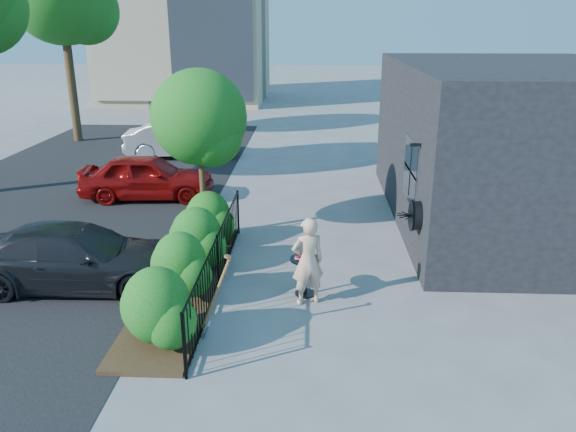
{
  "coord_description": "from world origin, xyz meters",
  "views": [
    {
      "loc": [
        0.32,
        -9.92,
        4.97
      ],
      "look_at": [
        -0.18,
        0.9,
        1.2
      ],
      "focal_mm": 35.0,
      "sensor_mm": 36.0,
      "label": 1
    }
  ],
  "objects_px": {
    "patio_tree": "(202,123)",
    "car_darkgrey": "(76,257)",
    "cafe_table": "(305,270)",
    "car_red": "(147,177)",
    "woman": "(308,261)",
    "car_silver": "(182,139)",
    "shovel": "(214,301)"
  },
  "relations": [
    {
      "from": "cafe_table",
      "to": "car_red",
      "type": "height_order",
      "value": "car_red"
    },
    {
      "from": "car_red",
      "to": "woman",
      "type": "bearing_deg",
      "value": -146.89
    },
    {
      "from": "patio_tree",
      "to": "woman",
      "type": "xyz_separation_m",
      "value": [
        2.48,
        -3.29,
        -1.93
      ]
    },
    {
      "from": "cafe_table",
      "to": "car_red",
      "type": "xyz_separation_m",
      "value": [
        -4.74,
        5.98,
        0.14
      ]
    },
    {
      "from": "cafe_table",
      "to": "woman",
      "type": "bearing_deg",
      "value": -82.41
    },
    {
      "from": "patio_tree",
      "to": "car_silver",
      "type": "relative_size",
      "value": 0.93
    },
    {
      "from": "woman",
      "to": "car_silver",
      "type": "bearing_deg",
      "value": -86.37
    },
    {
      "from": "shovel",
      "to": "car_darkgrey",
      "type": "height_order",
      "value": "shovel"
    },
    {
      "from": "woman",
      "to": "car_silver",
      "type": "distance_m",
      "value": 12.7
    },
    {
      "from": "car_silver",
      "to": "woman",
      "type": "bearing_deg",
      "value": -164.02
    },
    {
      "from": "patio_tree",
      "to": "car_darkgrey",
      "type": "bearing_deg",
      "value": -126.6
    },
    {
      "from": "patio_tree",
      "to": "shovel",
      "type": "relative_size",
      "value": 2.61
    },
    {
      "from": "woman",
      "to": "car_darkgrey",
      "type": "bearing_deg",
      "value": -26.03
    },
    {
      "from": "patio_tree",
      "to": "car_red",
      "type": "xyz_separation_m",
      "value": [
        -2.3,
        3.02,
        -2.11
      ]
    },
    {
      "from": "patio_tree",
      "to": "car_red",
      "type": "height_order",
      "value": "patio_tree"
    },
    {
      "from": "patio_tree",
      "to": "cafe_table",
      "type": "relative_size",
      "value": 4.95
    },
    {
      "from": "cafe_table",
      "to": "woman",
      "type": "height_order",
      "value": "woman"
    },
    {
      "from": "cafe_table",
      "to": "woman",
      "type": "relative_size",
      "value": 0.48
    },
    {
      "from": "shovel",
      "to": "car_darkgrey",
      "type": "distance_m",
      "value": 3.53
    },
    {
      "from": "car_red",
      "to": "car_darkgrey",
      "type": "xyz_separation_m",
      "value": [
        0.24,
        -5.79,
        -0.05
      ]
    },
    {
      "from": "cafe_table",
      "to": "car_red",
      "type": "distance_m",
      "value": 7.63
    },
    {
      "from": "cafe_table",
      "to": "car_silver",
      "type": "distance_m",
      "value": 12.39
    },
    {
      "from": "cafe_table",
      "to": "shovel",
      "type": "relative_size",
      "value": 0.53
    },
    {
      "from": "patio_tree",
      "to": "car_red",
      "type": "relative_size",
      "value": 1.02
    },
    {
      "from": "shovel",
      "to": "car_red",
      "type": "distance_m",
      "value": 8.26
    },
    {
      "from": "patio_tree",
      "to": "car_silver",
      "type": "distance_m",
      "value": 9.0
    },
    {
      "from": "car_darkgrey",
      "to": "patio_tree",
      "type": "bearing_deg",
      "value": -38.95
    },
    {
      "from": "cafe_table",
      "to": "car_darkgrey",
      "type": "xyz_separation_m",
      "value": [
        -4.5,
        0.2,
        0.1
      ]
    },
    {
      "from": "shovel",
      "to": "car_red",
      "type": "xyz_separation_m",
      "value": [
        -3.28,
        7.58,
        -0.0
      ]
    },
    {
      "from": "patio_tree",
      "to": "woman",
      "type": "relative_size",
      "value": 2.36
    },
    {
      "from": "car_silver",
      "to": "car_darkgrey",
      "type": "bearing_deg",
      "value": 175.16
    },
    {
      "from": "patio_tree",
      "to": "car_silver",
      "type": "bearing_deg",
      "value": 106.62
    }
  ]
}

